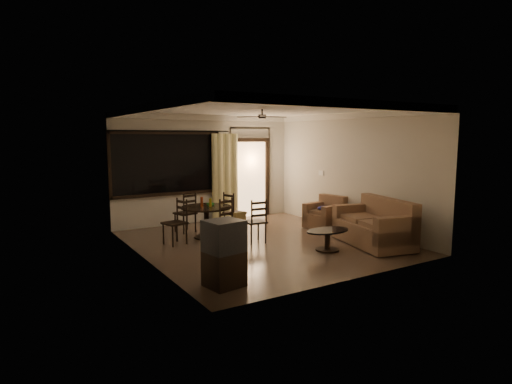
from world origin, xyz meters
TOP-DOWN VIEW (x-y plane):
  - ground at (0.00, 0.00)m, footprint 5.50×5.50m
  - room_shell at (0.59, 1.77)m, footprint 5.50×6.70m
  - dining_table at (-0.81, 1.03)m, footprint 1.12×1.12m
  - dining_chair_west at (-1.62, 0.83)m, footprint 0.51×0.51m
  - dining_chair_east at (0.00, 1.23)m, footprint 0.51×0.51m
  - dining_chair_south at (-0.60, 0.20)m, footprint 0.51×0.55m
  - dining_chair_north at (-1.00, 1.79)m, footprint 0.51×0.51m
  - tv_cabinet at (-1.91, -1.96)m, footprint 0.60×0.56m
  - sofa at (1.91, -1.41)m, footprint 1.32×1.94m
  - armchair at (2.10, 0.38)m, footprint 0.88×0.88m
  - coffee_table at (0.76, -1.22)m, footprint 0.95×0.57m
  - side_chair at (-0.13, 0.07)m, footprint 0.45×0.45m

SIDE VIEW (x-z plane):
  - ground at x=0.00m, z-range 0.00..0.00m
  - coffee_table at x=0.76m, z-range 0.07..0.49m
  - side_chair at x=-0.13m, z-range -0.19..0.76m
  - dining_chair_west at x=-1.62m, z-range -0.19..0.76m
  - dining_chair_east at x=0.00m, z-range -0.19..0.76m
  - dining_chair_north at x=-1.00m, z-range -0.19..0.76m
  - dining_chair_south at x=-0.60m, z-range -0.17..0.78m
  - armchair at x=2.10m, z-range -0.07..0.72m
  - sofa at x=1.91m, z-range -0.09..0.85m
  - tv_cabinet at x=-1.91m, z-range 0.00..1.01m
  - dining_table at x=-0.81m, z-range 0.09..1.02m
  - room_shell at x=0.59m, z-range -0.92..4.58m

